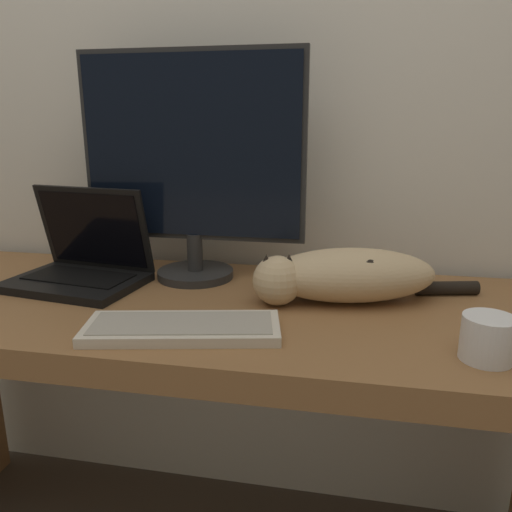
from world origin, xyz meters
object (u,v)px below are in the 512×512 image
Objects in this scene: monitor at (192,162)px; external_keyboard at (182,328)px; cat at (343,274)px; coffee_mug at (488,338)px; laptop at (82,265)px.

monitor reaches higher than external_keyboard.
monitor is 1.10× the size of cat.
monitor is 6.37× the size of coffee_mug.
external_keyboard is (0.35, -0.25, -0.04)m from laptop.
laptop is at bearing 164.21° from coffee_mug.
monitor reaches higher than cat.
laptop is at bearing 132.98° from external_keyboard.
monitor is 1.44× the size of external_keyboard.
laptop is 0.87× the size of external_keyboard.
laptop reaches higher than cat.
laptop reaches higher than coffee_mug.
laptop is 0.92m from coffee_mug.
monitor is 0.46m from cat.
coffee_mug is (0.54, -0.01, 0.03)m from external_keyboard.
laptop is 0.42m from external_keyboard.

